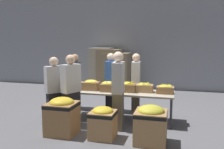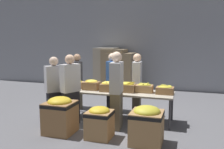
{
  "view_description": "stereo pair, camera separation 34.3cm",
  "coord_description": "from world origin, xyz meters",
  "px_view_note": "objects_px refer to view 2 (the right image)",
  "views": [
    {
      "loc": [
        1.43,
        -6.07,
        2.04
      ],
      "look_at": [
        -0.15,
        0.04,
        1.16
      ],
      "focal_mm": 40.0,
      "sensor_mm": 36.0,
      "label": 1
    },
    {
      "loc": [
        1.76,
        -5.98,
        2.04
      ],
      "look_at": [
        -0.15,
        0.04,
        1.16
      ],
      "focal_mm": 40.0,
      "sensor_mm": 36.0,
      "label": 2
    }
  ],
  "objects_px": {
    "volunteer_1": "(117,91)",
    "pallet_stack_0": "(122,72)",
    "banana_box_5": "(165,90)",
    "banana_box_4": "(144,88)",
    "donation_bin_1": "(99,121)",
    "sorting_table": "(117,93)",
    "volunteer_0": "(112,82)",
    "banana_box_3": "(127,87)",
    "banana_box_1": "(91,85)",
    "banana_box_2": "(109,86)",
    "volunteer_5": "(70,90)",
    "banana_box_0": "(76,84)",
    "volunteer_3": "(55,90)",
    "donation_bin_0": "(60,114)",
    "donation_bin_2": "(147,124)",
    "pallet_stack_1": "(114,70)",
    "pallet_stack_2": "(107,69)",
    "volunteer_4": "(78,81)"
  },
  "relations": [
    {
      "from": "banana_box_4",
      "to": "donation_bin_1",
      "type": "xyz_separation_m",
      "value": [
        -0.69,
        -1.35,
        -0.51
      ]
    },
    {
      "from": "volunteer_1",
      "to": "volunteer_4",
      "type": "xyz_separation_m",
      "value": [
        -1.62,
        1.35,
        -0.07
      ]
    },
    {
      "from": "banana_box_5",
      "to": "pallet_stack_2",
      "type": "height_order",
      "value": "pallet_stack_2"
    },
    {
      "from": "pallet_stack_1",
      "to": "pallet_stack_2",
      "type": "xyz_separation_m",
      "value": [
        -0.37,
        0.09,
        0.03
      ]
    },
    {
      "from": "pallet_stack_1",
      "to": "banana_box_5",
      "type": "bearing_deg",
      "value": -56.49
    },
    {
      "from": "donation_bin_2",
      "to": "pallet_stack_1",
      "type": "height_order",
      "value": "pallet_stack_1"
    },
    {
      "from": "banana_box_1",
      "to": "banana_box_4",
      "type": "bearing_deg",
      "value": 3.38
    },
    {
      "from": "banana_box_1",
      "to": "volunteer_4",
      "type": "relative_size",
      "value": 0.25
    },
    {
      "from": "volunteer_0",
      "to": "volunteer_4",
      "type": "relative_size",
      "value": 1.02
    },
    {
      "from": "banana_box_0",
      "to": "banana_box_5",
      "type": "height_order",
      "value": "banana_box_0"
    },
    {
      "from": "banana_box_3",
      "to": "pallet_stack_1",
      "type": "height_order",
      "value": "pallet_stack_1"
    },
    {
      "from": "banana_box_0",
      "to": "volunteer_3",
      "type": "xyz_separation_m",
      "value": [
        -0.21,
        -0.77,
        -0.04
      ]
    },
    {
      "from": "donation_bin_0",
      "to": "donation_bin_2",
      "type": "distance_m",
      "value": 1.91
    },
    {
      "from": "banana_box_2",
      "to": "banana_box_3",
      "type": "bearing_deg",
      "value": 9.9
    },
    {
      "from": "pallet_stack_1",
      "to": "banana_box_3",
      "type": "bearing_deg",
      "value": -68.27
    },
    {
      "from": "volunteer_0",
      "to": "volunteer_5",
      "type": "xyz_separation_m",
      "value": [
        -0.61,
        -1.42,
        0.02
      ]
    },
    {
      "from": "banana_box_4",
      "to": "volunteer_5",
      "type": "height_order",
      "value": "volunteer_5"
    },
    {
      "from": "volunteer_1",
      "to": "pallet_stack_2",
      "type": "xyz_separation_m",
      "value": [
        -1.72,
        4.33,
        -0.04
      ]
    },
    {
      "from": "sorting_table",
      "to": "volunteer_0",
      "type": "distance_m",
      "value": 0.85
    },
    {
      "from": "volunteer_5",
      "to": "pallet_stack_2",
      "type": "height_order",
      "value": "pallet_stack_2"
    },
    {
      "from": "banana_box_1",
      "to": "donation_bin_0",
      "type": "xyz_separation_m",
      "value": [
        -0.23,
        -1.27,
        -0.45
      ]
    },
    {
      "from": "banana_box_2",
      "to": "banana_box_3",
      "type": "relative_size",
      "value": 1.0
    },
    {
      "from": "pallet_stack_0",
      "to": "banana_box_3",
      "type": "bearing_deg",
      "value": -72.5
    },
    {
      "from": "sorting_table",
      "to": "banana_box_2",
      "type": "height_order",
      "value": "banana_box_2"
    },
    {
      "from": "banana_box_4",
      "to": "donation_bin_0",
      "type": "distance_m",
      "value": 2.15
    },
    {
      "from": "banana_box_5",
      "to": "donation_bin_0",
      "type": "xyz_separation_m",
      "value": [
        -2.12,
        -1.31,
        -0.42
      ]
    },
    {
      "from": "banana_box_3",
      "to": "sorting_table",
      "type": "bearing_deg",
      "value": 176.25
    },
    {
      "from": "donation_bin_1",
      "to": "donation_bin_2",
      "type": "relative_size",
      "value": 0.87
    },
    {
      "from": "pallet_stack_0",
      "to": "volunteer_4",
      "type": "bearing_deg",
      "value": -101.47
    },
    {
      "from": "banana_box_5",
      "to": "pallet_stack_0",
      "type": "xyz_separation_m",
      "value": [
        -2.07,
        3.57,
        -0.1
      ]
    },
    {
      "from": "donation_bin_2",
      "to": "donation_bin_0",
      "type": "bearing_deg",
      "value": 180.0
    },
    {
      "from": "banana_box_3",
      "to": "banana_box_0",
      "type": "bearing_deg",
      "value": 175.54
    },
    {
      "from": "sorting_table",
      "to": "volunteer_5",
      "type": "bearing_deg",
      "value": -145.54
    },
    {
      "from": "banana_box_3",
      "to": "volunteer_3",
      "type": "bearing_deg",
      "value": -158.7
    },
    {
      "from": "banana_box_5",
      "to": "donation_bin_1",
      "type": "height_order",
      "value": "banana_box_5"
    },
    {
      "from": "banana_box_4",
      "to": "volunteer_4",
      "type": "height_order",
      "value": "volunteer_4"
    },
    {
      "from": "volunteer_0",
      "to": "volunteer_1",
      "type": "relative_size",
      "value": 0.94
    },
    {
      "from": "banana_box_2",
      "to": "banana_box_4",
      "type": "relative_size",
      "value": 1.0
    },
    {
      "from": "banana_box_2",
      "to": "volunteer_0",
      "type": "distance_m",
      "value": 0.87
    },
    {
      "from": "banana_box_5",
      "to": "volunteer_1",
      "type": "height_order",
      "value": "volunteer_1"
    },
    {
      "from": "volunteer_3",
      "to": "donation_bin_2",
      "type": "distance_m",
      "value": 2.5
    },
    {
      "from": "volunteer_3",
      "to": "donation_bin_0",
      "type": "distance_m",
      "value": 0.87
    },
    {
      "from": "banana_box_2",
      "to": "donation_bin_2",
      "type": "relative_size",
      "value": 0.54
    },
    {
      "from": "volunteer_1",
      "to": "pallet_stack_0",
      "type": "distance_m",
      "value": 4.35
    },
    {
      "from": "banana_box_1",
      "to": "volunteer_1",
      "type": "height_order",
      "value": "volunteer_1"
    },
    {
      "from": "volunteer_1",
      "to": "pallet_stack_0",
      "type": "height_order",
      "value": "volunteer_1"
    },
    {
      "from": "volunteer_0",
      "to": "banana_box_1",
      "type": "bearing_deg",
      "value": -21.25
    },
    {
      "from": "volunteer_3",
      "to": "banana_box_5",
      "type": "bearing_deg",
      "value": -34.03
    },
    {
      "from": "donation_bin_0",
      "to": "pallet_stack_2",
      "type": "distance_m",
      "value": 5.04
    },
    {
      "from": "volunteer_0",
      "to": "sorting_table",
      "type": "bearing_deg",
      "value": 28.51
    }
  ]
}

